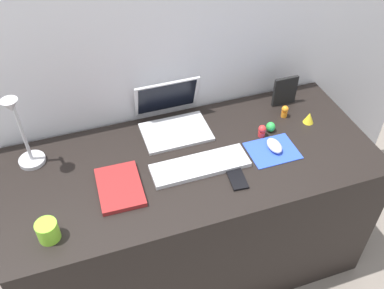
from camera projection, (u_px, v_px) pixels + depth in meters
ground_plane at (193, 257)px, 2.33m from camera, size 6.00×6.00×0.00m
back_wall at (169, 114)px, 2.12m from camera, size 2.78×0.05×1.40m
desk at (194, 214)px, 2.08m from camera, size 1.58×0.68×0.74m
laptop at (172, 116)px, 1.96m from camera, size 0.30×0.28×0.21m
keyboard at (200, 166)px, 1.79m from camera, size 0.41×0.13×0.02m
mousepad at (272, 151)px, 1.86m from camera, size 0.21×0.17×0.00m
mouse at (274, 146)px, 1.86m from camera, size 0.06×0.10×0.03m
cell_phone at (237, 178)px, 1.74m from camera, size 0.08×0.13×0.01m
desk_lamp at (22, 134)px, 1.68m from camera, size 0.11×0.14×0.36m
notebook_pad at (120, 187)px, 1.70m from camera, size 0.18×0.25×0.02m
picture_frame at (285, 91)px, 2.06m from camera, size 0.12×0.02×0.15m
coffee_mug at (48, 231)px, 1.51m from camera, size 0.08×0.08×0.08m
toy_figurine_yellow at (309, 118)px, 1.99m from camera, size 0.05×0.05×0.05m
toy_figurine_orange at (285, 111)px, 2.02m from camera, size 0.03×0.03×0.06m
toy_figurine_red at (262, 131)px, 1.92m from camera, size 0.04×0.04×0.06m
toy_figurine_green at (271, 127)px, 1.95m from camera, size 0.04×0.04×0.05m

